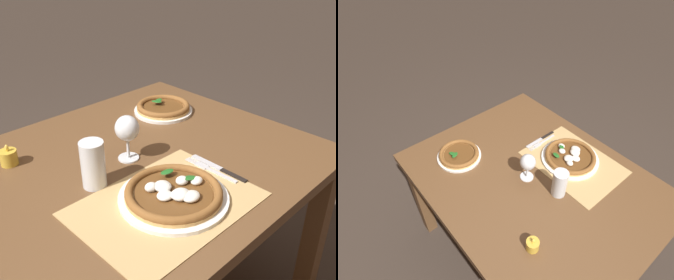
{
  "view_description": "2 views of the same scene",
  "coord_description": "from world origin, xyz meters",
  "views": [
    {
      "loc": [
        -0.68,
        -0.86,
        1.41
      ],
      "look_at": [
        0.17,
        -0.02,
        0.77
      ],
      "focal_mm": 42.0,
      "sensor_mm": 36.0,
      "label": 1
    },
    {
      "loc": [
        -0.63,
        0.71,
        1.86
      ],
      "look_at": [
        0.24,
        -0.01,
        0.83
      ],
      "focal_mm": 30.0,
      "sensor_mm": 36.0,
      "label": 2
    }
  ],
  "objects": [
    {
      "name": "paper_placemat",
      "position": [
        -0.06,
        -0.24,
        0.74
      ],
      "size": [
        0.5,
        0.36,
        0.0
      ],
      "primitive_type": "cube",
      "color": "tan",
      "rests_on": "dining_table"
    },
    {
      "name": "pint_glass",
      "position": [
        -0.14,
        -0.02,
        0.81
      ],
      "size": [
        0.07,
        0.07,
        0.15
      ],
      "color": "silver",
      "rests_on": "dining_table"
    },
    {
      "name": "fork",
      "position": [
        0.16,
        -0.22,
        0.75
      ],
      "size": [
        0.02,
        0.2,
        0.0
      ],
      "color": "#B7B7BC",
      "rests_on": "paper_placemat"
    },
    {
      "name": "dining_table",
      "position": [
        0.0,
        0.0,
        0.64
      ],
      "size": [
        1.25,
        0.99,
        0.74
      ],
      "color": "brown",
      "rests_on": "ground"
    },
    {
      "name": "votive_candle",
      "position": [
        -0.27,
        0.27,
        0.76
      ],
      "size": [
        0.06,
        0.06,
        0.07
      ],
      "color": "gold",
      "rests_on": "dining_table"
    },
    {
      "name": "wine_glass",
      "position": [
        0.03,
        0.02,
        0.85
      ],
      "size": [
        0.08,
        0.08,
        0.16
      ],
      "color": "silver",
      "rests_on": "dining_table"
    },
    {
      "name": "ground_plane",
      "position": [
        0.0,
        0.0,
        0.0
      ],
      "size": [
        24.0,
        24.0,
        0.0
      ],
      "primitive_type": "plane",
      "color": "#382D26"
    },
    {
      "name": "pizza_far",
      "position": [
        0.37,
        0.21,
        0.76
      ],
      "size": [
        0.24,
        0.24,
        0.04
      ],
      "color": "silver",
      "rests_on": "dining_table"
    },
    {
      "name": "pizza_near",
      "position": [
        -0.03,
        -0.24,
        0.76
      ],
      "size": [
        0.31,
        0.31,
        0.05
      ],
      "color": "silver",
      "rests_on": "paper_placemat"
    },
    {
      "name": "knife",
      "position": [
        0.18,
        -0.23,
        0.75
      ],
      "size": [
        0.02,
        0.22,
        0.01
      ],
      "color": "black",
      "rests_on": "paper_placemat"
    }
  ]
}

